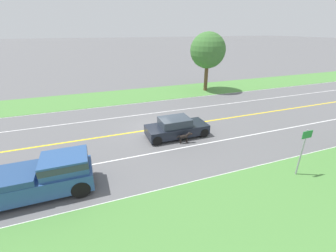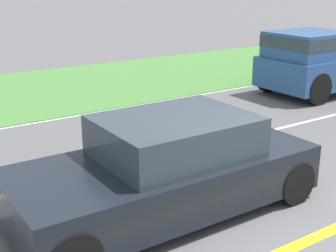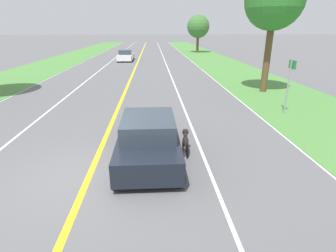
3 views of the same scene
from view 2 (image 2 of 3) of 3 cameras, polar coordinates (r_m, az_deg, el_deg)
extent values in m
plane|color=#5B5B5E|center=(6.45, 16.11, -13.56)|extent=(400.00, 400.00, 0.00)
cube|color=yellow|center=(6.45, 16.11, -13.53)|extent=(0.18, 160.00, 0.01)
cube|color=white|center=(11.76, -10.58, 1.37)|extent=(0.14, 160.00, 0.01)
cube|color=white|center=(8.81, -1.36, -4.00)|extent=(0.10, 160.00, 0.01)
cube|color=#4C843D|center=(14.48, -15.37, 4.19)|extent=(6.00, 160.00, 0.03)
cube|color=black|center=(6.72, -0.41, -6.44)|extent=(1.87, 4.41, 0.67)
cube|color=#2D3842|center=(6.59, 0.86, -1.19)|extent=(1.61, 2.12, 0.56)
cylinder|color=black|center=(6.85, -17.11, -8.57)|extent=(0.22, 0.66, 0.66)
cylinder|color=black|center=(8.41, 6.51, -2.81)|extent=(0.22, 0.66, 0.66)
cylinder|color=black|center=(7.31, 15.15, -6.65)|extent=(0.22, 0.66, 0.66)
ellipsoid|color=black|center=(7.69, -5.48, -3.60)|extent=(0.27, 0.66, 0.26)
cylinder|color=black|center=(7.79, -7.14, -5.80)|extent=(0.07, 0.07, 0.35)
cylinder|color=black|center=(7.94, -4.10, -5.23)|extent=(0.07, 0.07, 0.35)
cylinder|color=black|center=(7.67, -6.76, -6.19)|extent=(0.07, 0.07, 0.35)
cylinder|color=black|center=(7.82, -3.68, -5.60)|extent=(0.07, 0.07, 0.35)
cylinder|color=black|center=(7.56, -7.41, -3.20)|extent=(0.15, 0.19, 0.17)
sphere|color=black|center=(7.50, -8.24, -2.90)|extent=(0.24, 0.24, 0.22)
ellipsoid|color=#331E14|center=(7.46, -9.32, -3.19)|extent=(0.11, 0.11, 0.08)
cone|color=black|center=(7.53, -8.34, -2.16)|extent=(0.08, 0.08, 0.10)
cone|color=black|center=(7.42, -8.04, -2.44)|extent=(0.08, 0.08, 0.10)
cylinder|color=black|center=(7.83, -2.63, -2.82)|extent=(0.08, 0.24, 0.24)
cube|color=#284C84|center=(13.78, 16.79, 9.48)|extent=(1.72, 2.07, 0.71)
cube|color=#2D3842|center=(13.77, 16.83, 9.92)|extent=(1.74, 2.09, 0.31)
cylinder|color=black|center=(14.13, 12.22, 5.82)|extent=(0.22, 0.86, 0.86)
cylinder|color=black|center=(12.99, 17.82, 4.31)|extent=(0.22, 0.86, 0.86)
camera|label=1|loc=(21.22, -8.77, 28.40)|focal=24.00mm
camera|label=3|loc=(12.42, 32.73, 18.34)|focal=28.00mm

